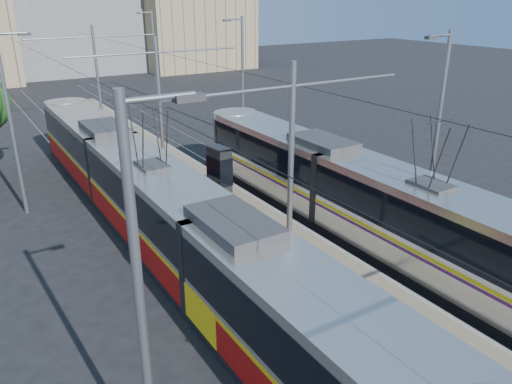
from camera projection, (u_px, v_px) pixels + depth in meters
platform at (187, 185)px, 25.60m from camera, size 4.00×50.00×0.30m
tactile_strip_left at (160, 188)px, 24.83m from camera, size 0.70×50.00×0.01m
tactile_strip_right at (212, 177)px, 26.26m from camera, size 0.70×50.00×0.01m
rails at (187, 188)px, 25.65m from camera, size 8.71×70.00×0.03m
tram_left at (156, 206)px, 19.15m from camera, size 2.43×30.82×5.50m
tram_right at (426, 225)px, 17.22m from camera, size 2.43×28.60×5.50m
catenary at (209, 111)px, 21.74m from camera, size 9.20×70.00×7.00m
street_lamps at (152, 94)px, 27.27m from camera, size 15.18×38.22×8.00m
shelter at (220, 172)px, 23.02m from camera, size 0.82×1.21×2.52m
building_centre at (70, 1)px, 62.56m from camera, size 18.36×14.28×16.97m
building_right at (193, 26)px, 65.84m from camera, size 14.28×10.20×10.86m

